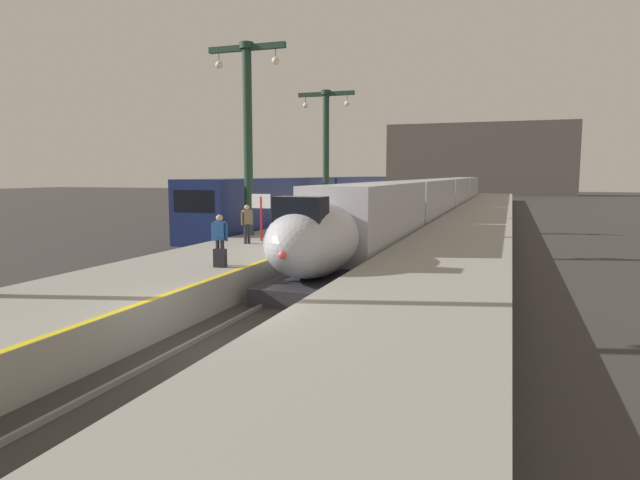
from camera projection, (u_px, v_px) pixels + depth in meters
The scene contains 18 objects.
ground_plane at pixel (215, 351), 12.80m from camera, with size 260.00×260.00×0.00m, color #33302D.
platform_left at pixel (347, 227), 37.29m from camera, with size 4.80×110.00×1.05m, color gray.
platform_right at pixel (471, 231), 34.67m from camera, with size 4.80×110.00×1.05m, color gray.
platform_left_safety_stripe at pixel (380, 220), 36.49m from camera, with size 0.20×107.80×0.01m, color yellow.
rail_main_left at pixel (403, 231), 38.86m from camera, with size 0.08×110.00×0.12m, color slate.
rail_main_right at pixel (425, 232), 38.37m from camera, with size 0.08×110.00×0.12m, color slate.
rail_secondary_left at pixel (296, 228), 41.48m from camera, with size 0.08×110.00×0.12m, color slate.
rail_secondary_right at pixel (315, 229), 40.99m from camera, with size 0.08×110.00×0.12m, color slate.
highspeed_train_main at pixel (438, 197), 50.54m from camera, with size 2.92×74.44×3.60m.
regional_train_adjacent at pixel (318, 199), 43.76m from camera, with size 2.85×36.60×3.80m.
station_column_mid at pixel (248, 121), 26.86m from camera, with size 4.00×0.68×9.25m.
station_column_far at pixel (326, 141), 38.19m from camera, with size 4.00×0.68×8.70m.
passenger_near_edge at pixel (220, 236), 18.20m from camera, with size 0.57×0.24×1.69m.
passenger_mid_platform at pixel (247, 221), 23.99m from camera, with size 0.39×0.49×1.69m.
passenger_far_waiting at pixel (311, 215), 27.39m from camera, with size 0.38×0.51×1.69m.
rolling_suitcase at pixel (220, 258), 17.96m from camera, with size 0.40×0.22×0.98m.
departure_info_board at pixel (261, 208), 24.96m from camera, with size 0.90×0.10×2.12m.
terminus_back_wall at pixel (478, 159), 107.74m from camera, with size 36.00×2.00×14.00m, color #4C4742.
Camera 1 is at (6.33, -10.95, 4.05)m, focal length 31.14 mm.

